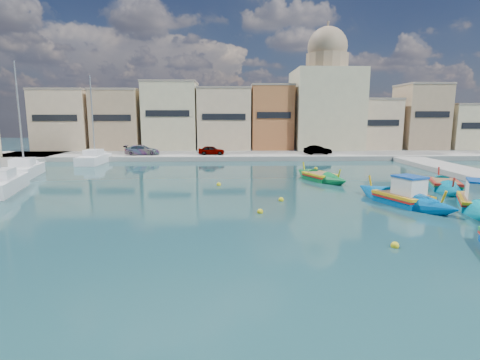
# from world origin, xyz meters

# --- Properties ---
(ground) EXTENTS (160.00, 160.00, 0.00)m
(ground) POSITION_xyz_m (0.00, 0.00, 0.00)
(ground) COLOR #13323A
(ground) RESTS_ON ground
(north_quay) EXTENTS (80.00, 8.00, 0.60)m
(north_quay) POSITION_xyz_m (0.00, 32.00, 0.30)
(north_quay) COLOR gray
(north_quay) RESTS_ON ground
(north_townhouses) EXTENTS (83.20, 7.87, 10.19)m
(north_townhouses) POSITION_xyz_m (6.68, 39.36, 5.00)
(north_townhouses) COLOR #CAAF8B
(north_townhouses) RESTS_ON ground
(church_block) EXTENTS (10.00, 10.00, 19.10)m
(church_block) POSITION_xyz_m (10.00, 40.00, 8.41)
(church_block) COLOR #C5BC93
(church_block) RESTS_ON ground
(parked_cars) EXTENTS (27.47, 2.01, 1.30)m
(parked_cars) POSITION_xyz_m (-8.27, 30.50, 1.22)
(parked_cars) COLOR #4C1919
(parked_cars) RESTS_ON north_quay
(luzzu_turquoise_cabin) EXTENTS (5.87, 8.96, 2.91)m
(luzzu_turquoise_cabin) POSITION_xyz_m (10.55, 3.22, 0.35)
(luzzu_turquoise_cabin) COLOR #00869D
(luzzu_turquoise_cabin) RESTS_ON ground
(luzzu_blue_cabin) EXTENTS (5.01, 8.49, 2.95)m
(luzzu_blue_cabin) POSITION_xyz_m (6.44, 4.53, 0.36)
(luzzu_blue_cabin) COLOR #005BA7
(luzzu_blue_cabin) RESTS_ON ground
(luzzu_cyan_mid) EXTENTS (4.60, 8.33, 2.41)m
(luzzu_cyan_mid) POSITION_xyz_m (12.07, 9.49, 0.25)
(luzzu_cyan_mid) COLOR #007A9F
(luzzu_cyan_mid) RESTS_ON ground
(luzzu_green) EXTENTS (4.56, 7.47, 2.30)m
(luzzu_green) POSITION_xyz_m (3.21, 13.81, 0.25)
(luzzu_green) COLOR #0A7035
(luzzu_green) RESTS_ON ground
(yacht_north) EXTENTS (2.61, 8.50, 11.26)m
(yacht_north) POSITION_xyz_m (-21.29, 28.15, 0.44)
(yacht_north) COLOR white
(yacht_north) RESTS_ON ground
(yacht_midnorth) EXTENTS (4.10, 8.46, 11.54)m
(yacht_midnorth) POSITION_xyz_m (-24.92, 18.37, 0.46)
(yacht_midnorth) COLOR white
(yacht_midnorth) RESTS_ON ground
(yacht_mid) EXTENTS (4.71, 9.76, 11.89)m
(yacht_mid) POSITION_xyz_m (-22.74, 11.03, 0.47)
(yacht_mid) COLOR white
(yacht_mid) RESTS_ON ground
(mooring_buoys) EXTENTS (18.17, 24.52, 0.36)m
(mooring_buoys) POSITION_xyz_m (1.43, 6.28, 0.08)
(mooring_buoys) COLOR yellow
(mooring_buoys) RESTS_ON ground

